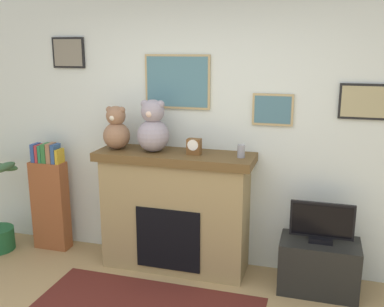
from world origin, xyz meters
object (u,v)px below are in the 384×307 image
Objects in this scene: teddy_bear_tan at (116,130)px; teddy_bear_cream at (153,128)px; tv_stand at (319,266)px; television at (322,223)px; mantel_clock at (194,147)px; candle_jar at (241,151)px; bookshelf at (50,200)px; fireplace at (175,210)px.

teddy_bear_cream is at bearing -0.01° from teddy_bear_tan.
teddy_bear_cream is at bearing 177.95° from tv_stand.
teddy_bear_tan is (-1.93, 0.06, 0.71)m from television.
teddy_bear_tan is (-0.77, 0.00, 0.11)m from mantel_clock.
television is 1.31m from mantel_clock.
candle_jar reaches higher than television.
candle_jar reaches higher than tv_stand.
bookshelf is at bearing 178.77° from candle_jar.
teddy_bear_tan reaches higher than bookshelf.
tv_stand is 1.64× the size of teddy_bear_tan.
tv_stand is 1.39× the size of teddy_bear_cream.
mantel_clock is (-1.16, 0.05, 1.00)m from tv_stand.
bookshelf is 1.47m from teddy_bear_cream.
teddy_bear_cream reaches higher than bookshelf.
fireplace is 2.77× the size of television.
tv_stand is 2.23m from teddy_bear_tan.
fireplace is 1.40m from tv_stand.
tv_stand is 0.40m from television.
fireplace is at bearing 178.38° from candle_jar.
fireplace is 1.41m from bookshelf.
teddy_bear_tan is (-1.93, 0.06, 1.11)m from tv_stand.
teddy_bear_tan is 0.85× the size of teddy_bear_cream.
fireplace is 0.67m from mantel_clock.
bookshelf is 2.36× the size of teddy_bear_cream.
bookshelf is 9.99× the size of candle_jar.
tv_stand is 5.86× the size of candle_jar.
teddy_bear_tan is at bearing 179.91° from mantel_clock.
tv_stand is at bearing -4.44° from candle_jar.
bookshelf is at bearing 178.38° from mantel_clock.
teddy_bear_cream is (-0.21, -0.02, 0.79)m from fireplace.
teddy_bear_tan is 0.38m from teddy_bear_cream.
bookshelf is at bearing 177.89° from teddy_bear_cream.
teddy_bear_cream reaches higher than tv_stand.
tv_stand is at bearing -2.70° from mantel_clock.
candle_jar is 0.24× the size of teddy_bear_cream.
tv_stand is 1.26× the size of television.
teddy_bear_cream reaches higher than candle_jar.
teddy_bear_cream reaches higher than fireplace.
television is 0.93m from candle_jar.
teddy_bear_tan is (-0.58, -0.02, 0.76)m from fireplace.
teddy_bear_tan reaches higher than mantel_clock.
television is (2.76, -0.10, 0.10)m from bookshelf.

